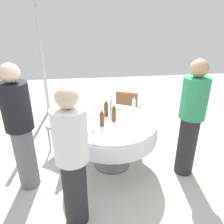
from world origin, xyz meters
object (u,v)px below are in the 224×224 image
object	(u,v)px
wine_glass_outer	(94,131)
bottle_brown_far	(114,113)
person_east	(191,118)
chair_far	(128,108)
bottle_brown_east	(102,118)
person_near	(72,159)
plate_north	(87,130)
plate_inner	(117,128)
plate_rear	(119,109)
chair_front	(66,122)
plate_left	(132,115)
bottle_brown_mid	(106,108)
bottle_green_south	(76,114)
dining_table	(112,130)
bottle_clear_near	(111,106)
person_south	(20,128)
wine_glass_mid	(93,110)
bottle_clear_outer	(134,104)

from	to	relation	value
wine_glass_outer	bottle_brown_far	bearing A→B (deg)	-34.36
person_east	chair_far	world-z (taller)	person_east
bottle_brown_east	person_near	distance (m)	0.94
person_east	plate_north	bearing A→B (deg)	-76.33
plate_inner	person_east	bearing A→B (deg)	-95.81
plate_rear	chair_front	size ratio (longest dim) A/B	0.26
bottle_brown_east	plate_left	size ratio (longest dim) A/B	1.01
bottle_brown_mid	plate_north	xyz separation A→B (m)	(-0.43, 0.31, -0.11)
plate_north	person_near	bearing A→B (deg)	168.28
plate_rear	person_east	distance (m)	1.14
bottle_brown_far	plate_rear	xyz separation A→B (m)	(0.40, -0.13, -0.11)
plate_rear	bottle_green_south	bearing A→B (deg)	121.80
person_near	chair_far	distance (m)	2.17
bottle_brown_mid	plate_inner	xyz separation A→B (m)	(-0.42, -0.11, -0.11)
dining_table	bottle_clear_near	bearing A→B (deg)	-4.55
bottle_brown_mid	person_near	size ratio (longest dim) A/B	0.16
plate_left	person_south	distance (m)	1.58
bottle_green_south	wine_glass_outer	world-z (taller)	bottle_green_south
dining_table	wine_glass_outer	world-z (taller)	wine_glass_outer
chair_front	wine_glass_mid	bearing A→B (deg)	-86.14
plate_inner	person_south	distance (m)	1.24
wine_glass_mid	person_east	size ratio (longest dim) A/B	0.09
bottle_clear_near	bottle_green_south	world-z (taller)	bottle_green_south
bottle_clear_outer	plate_inner	world-z (taller)	bottle_clear_outer
dining_table	plate_inner	xyz separation A→B (m)	(-0.22, -0.05, 0.16)
wine_glass_mid	bottle_brown_far	bearing A→B (deg)	-126.27
bottle_clear_outer	plate_left	world-z (taller)	bottle_clear_outer
bottle_green_south	wine_glass_mid	distance (m)	0.34
bottle_clear_outer	bottle_brown_far	world-z (taller)	bottle_brown_far
plate_north	chair_far	size ratio (longest dim) A/B	0.24
plate_rear	bottle_brown_mid	bearing A→B (deg)	132.22
person_near	chair_far	bearing A→B (deg)	-87.83
bottle_clear_near	bottle_brown_mid	world-z (taller)	bottle_clear_near
wine_glass_outer	plate_rear	size ratio (longest dim) A/B	0.67
bottle_green_south	chair_front	distance (m)	0.65
bottle_clear_outer	plate_left	xyz separation A→B (m)	(-0.19, 0.06, -0.11)
bottle_brown_mid	plate_left	world-z (taller)	bottle_brown_mid
chair_front	plate_rear	bearing A→B (deg)	-60.72
plate_inner	bottle_brown_east	bearing A→B (deg)	61.61
dining_table	wine_glass_mid	distance (m)	0.42
dining_table	person_near	xyz separation A→B (m)	(-0.97, 0.52, 0.25)
bottle_clear_near	plate_left	xyz separation A→B (m)	(-0.11, -0.31, -0.13)
person_south	bottle_clear_near	bearing A→B (deg)	-79.81
bottle_green_south	person_east	world-z (taller)	person_east
plate_inner	person_south	xyz separation A→B (m)	(-0.10, 1.22, 0.14)
bottle_brown_mid	person_east	world-z (taller)	person_east
plate_rear	person_near	distance (m)	1.55
bottle_clear_outer	dining_table	bearing A→B (deg)	130.48
plate_inner	bottle_brown_far	bearing A→B (deg)	4.00
wine_glass_mid	plate_rear	xyz separation A→B (m)	(0.19, -0.42, -0.09)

